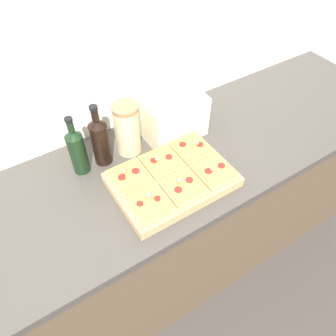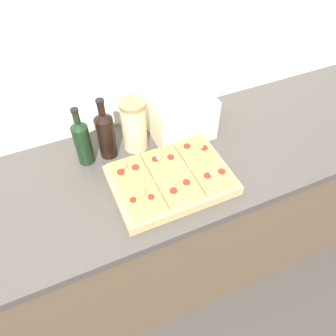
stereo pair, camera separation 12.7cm
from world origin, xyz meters
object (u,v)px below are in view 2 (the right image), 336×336
at_px(wine_bottle, 106,134).
at_px(grain_jar_tall, 134,125).
at_px(olive_oil_bottle, 82,141).
at_px(toaster_oven, 181,116).
at_px(cutting_board, 171,180).

height_order(wine_bottle, grain_jar_tall, wine_bottle).
relative_size(wine_bottle, grain_jar_tall, 1.20).
xyz_separation_m(wine_bottle, grain_jar_tall, (0.12, -0.00, 0.00)).
relative_size(olive_oil_bottle, toaster_oven, 0.94).
relative_size(cutting_board, olive_oil_bottle, 1.71).
height_order(olive_oil_bottle, wine_bottle, wine_bottle).
height_order(cutting_board, grain_jar_tall, grain_jar_tall).
bearing_deg(grain_jar_tall, olive_oil_bottle, 180.00).
xyz_separation_m(olive_oil_bottle, toaster_oven, (0.44, -0.00, -0.01)).
height_order(cutting_board, toaster_oven, toaster_oven).
bearing_deg(olive_oil_bottle, toaster_oven, -0.11).
height_order(olive_oil_bottle, toaster_oven, olive_oil_bottle).
relative_size(cutting_board, grain_jar_tall, 1.95).
bearing_deg(cutting_board, toaster_oven, 57.52).
distance_m(cutting_board, wine_bottle, 0.33).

